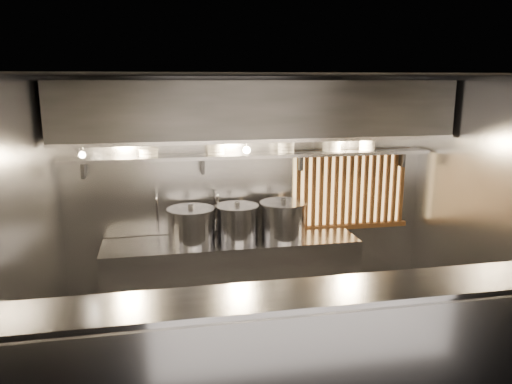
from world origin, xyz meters
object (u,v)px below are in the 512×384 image
object	(u,v)px
pendant_bulb	(247,150)
stock_pot_left	(191,225)
stock_pot_mid	(237,222)
stock_pot_right	(283,220)
heat_lamp	(79,149)

from	to	relation	value
pendant_bulb	stock_pot_left	size ratio (longest dim) A/B	0.25
pendant_bulb	stock_pot_left	world-z (taller)	pendant_bulb
stock_pot_mid	stock_pot_right	size ratio (longest dim) A/B	0.95
pendant_bulb	stock_pot_left	xyz separation A→B (m)	(-0.67, -0.06, -0.85)
pendant_bulb	stock_pot_mid	world-z (taller)	pendant_bulb
heat_lamp	stock_pot_left	xyz separation A→B (m)	(1.13, 0.29, -0.96)
stock_pot_left	stock_pot_mid	bearing A→B (deg)	2.85
pendant_bulb	stock_pot_right	xyz separation A→B (m)	(0.42, -0.08, -0.84)
heat_lamp	stock_pot_mid	bearing A→B (deg)	10.82
heat_lamp	pendant_bulb	size ratio (longest dim) A/B	1.87
stock_pot_left	stock_pot_mid	world-z (taller)	stock_pot_mid
pendant_bulb	stock_pot_mid	size ratio (longest dim) A/B	0.28
heat_lamp	stock_pot_right	xyz separation A→B (m)	(2.22, 0.27, -0.95)
stock_pot_mid	stock_pot_right	xyz separation A→B (m)	(0.55, -0.05, 0.01)
heat_lamp	stock_pot_right	size ratio (longest dim) A/B	0.50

